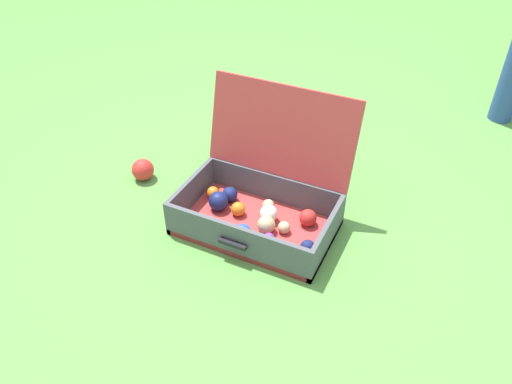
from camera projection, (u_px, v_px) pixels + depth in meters
The scene contains 3 objects.
ground_plane at pixel (279, 227), 2.00m from camera, with size 16.00×16.00×0.00m, color #569342.
open_suitcase at pixel (262, 198), 1.96m from camera, with size 0.61×0.49×0.51m.
stray_ball_on_grass at pixel (143, 170), 2.23m from camera, with size 0.10×0.10×0.10m, color red.
Camera 1 is at (0.56, -1.39, 1.34)m, focal length 34.84 mm.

